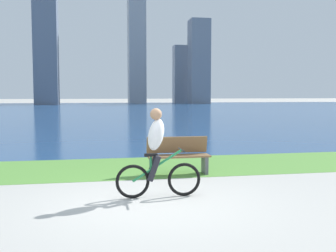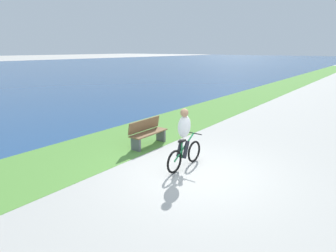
% 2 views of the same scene
% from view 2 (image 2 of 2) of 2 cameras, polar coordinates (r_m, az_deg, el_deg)
% --- Properties ---
extents(ground_plane, '(300.00, 300.00, 0.00)m').
position_cam_2_polar(ground_plane, '(7.76, 4.89, -9.37)').
color(ground_plane, '#B2AFA8').
extents(grass_strip_bayside, '(120.00, 3.15, 0.01)m').
position_cam_2_polar(grass_strip_bayside, '(9.97, -12.77, -4.06)').
color(grass_strip_bayside, '#59933D').
rests_on(grass_strip_bayside, ground).
extents(cyclist_lead, '(1.62, 0.52, 1.68)m').
position_cam_2_polar(cyclist_lead, '(7.83, 3.24, -2.56)').
color(cyclist_lead, black).
rests_on(cyclist_lead, ground).
extents(bench_near_path, '(1.50, 0.47, 0.90)m').
position_cam_2_polar(bench_near_path, '(9.79, -4.08, -1.31)').
color(bench_near_path, brown).
rests_on(bench_near_path, ground).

